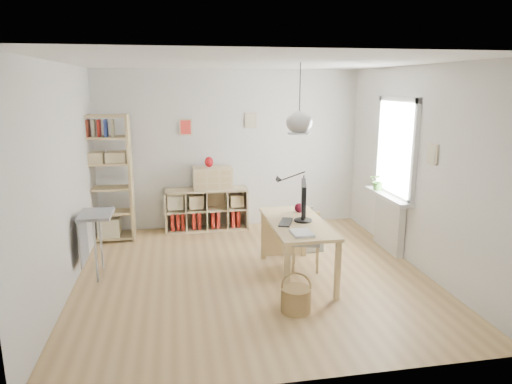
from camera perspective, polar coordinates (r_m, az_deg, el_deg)
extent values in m
plane|color=tan|center=(6.10, -0.44, -10.32)|extent=(4.50, 4.50, 0.00)
plane|color=white|center=(7.90, -3.22, 5.30)|extent=(4.50, 0.00, 4.50)
plane|color=white|center=(3.57, 5.65, -4.65)|extent=(4.50, 0.00, 4.50)
plane|color=white|center=(5.77, -23.06, 1.28)|extent=(0.00, 4.50, 4.50)
plane|color=white|center=(6.46, 19.64, 2.76)|extent=(0.00, 4.50, 4.50)
plane|color=white|center=(5.60, -0.49, 15.90)|extent=(4.50, 4.50, 0.00)
cylinder|color=black|center=(5.57, 5.51, 12.36)|extent=(0.01, 0.01, 0.68)
ellipsoid|color=silver|center=(5.58, 5.43, 8.66)|extent=(0.32, 0.32, 0.27)
cube|color=white|center=(6.95, 17.23, 5.29)|extent=(0.03, 1.00, 1.30)
cube|color=white|center=(6.46, 19.20, 4.59)|extent=(0.06, 0.08, 1.46)
cube|color=white|center=(7.42, 15.16, 5.90)|extent=(0.06, 0.08, 1.46)
cube|color=white|center=(6.88, 17.44, 10.99)|extent=(0.06, 1.16, 0.08)
cube|color=white|center=(7.06, 16.67, -0.26)|extent=(0.06, 1.16, 0.08)
cube|color=silver|center=(7.17, 16.28, -3.84)|extent=(0.10, 0.80, 0.80)
cube|color=white|center=(7.03, 16.14, -0.52)|extent=(0.22, 1.20, 0.06)
cube|color=#D7B57C|center=(5.82, 5.16, -3.89)|extent=(0.70, 1.50, 0.04)
cube|color=#D7B57C|center=(5.25, 3.89, -10.22)|extent=(0.06, 0.06, 0.71)
cube|color=#D7B57C|center=(6.52, 0.91, -5.40)|extent=(0.06, 0.06, 0.71)
cube|color=#D7B57C|center=(5.41, 10.15, -9.64)|extent=(0.06, 0.06, 0.71)
cube|color=#D7B57C|center=(6.66, 6.01, -5.08)|extent=(0.06, 0.06, 0.71)
cube|color=#C9B284|center=(7.95, -6.14, -4.59)|extent=(1.40, 0.38, 0.03)
cube|color=#C9B284|center=(7.77, -6.27, 0.26)|extent=(1.40, 0.38, 0.03)
cube|color=#C9B284|center=(7.84, -11.21, -2.40)|extent=(0.03, 0.38, 0.72)
cube|color=#C9B284|center=(7.92, -1.25, -1.97)|extent=(0.03, 0.38, 0.72)
cube|color=#C9B284|center=(8.02, -6.29, -1.85)|extent=(1.40, 0.02, 0.72)
cube|color=#9D1B11|center=(7.90, -10.39, -3.51)|extent=(0.06, 0.26, 0.30)
cube|color=#9D1B11|center=(7.90, -9.73, -3.49)|extent=(0.05, 0.26, 0.30)
cube|color=#9D1B11|center=(7.90, -9.15, -3.46)|extent=(0.05, 0.26, 0.30)
cube|color=#9D1B11|center=(7.91, -7.77, -3.41)|extent=(0.05, 0.26, 0.30)
cube|color=#9D1B11|center=(7.91, -7.12, -3.38)|extent=(0.05, 0.26, 0.30)
cube|color=#9D1B11|center=(7.92, -5.46, -3.30)|extent=(0.06, 0.26, 0.30)
cube|color=#9D1B11|center=(7.93, -4.81, -3.28)|extent=(0.06, 0.26, 0.30)
cube|color=#9D1B11|center=(7.96, -2.94, -3.19)|extent=(0.06, 0.26, 0.30)
cube|color=#9D1B11|center=(7.97, -2.30, -3.16)|extent=(0.05, 0.26, 0.30)
cube|color=#D7B57C|center=(7.60, -21.10, 1.43)|extent=(0.04, 0.38, 2.00)
cube|color=#D7B57C|center=(7.49, -15.39, 1.68)|extent=(0.04, 0.38, 2.00)
cube|color=#D7B57C|center=(7.77, -17.76, -5.31)|extent=(0.76, 0.38, 0.03)
cube|color=#D7B57C|center=(7.66, -17.97, -2.47)|extent=(0.76, 0.38, 0.03)
cube|color=#D7B57C|center=(7.56, -18.19, 0.44)|extent=(0.76, 0.38, 0.03)
cube|color=#D7B57C|center=(7.49, -18.41, 3.43)|extent=(0.76, 0.38, 0.03)
cube|color=#D7B57C|center=(7.44, -18.63, 6.46)|extent=(0.76, 0.38, 0.03)
cube|color=#D7B57C|center=(7.41, -18.82, 9.00)|extent=(0.76, 0.38, 0.03)
cube|color=navy|center=(7.47, -20.85, 7.44)|extent=(0.04, 0.18, 0.26)
cube|color=maroon|center=(7.45, -20.24, 7.48)|extent=(0.04, 0.18, 0.26)
cube|color=beige|center=(7.44, -19.63, 7.52)|extent=(0.04, 0.18, 0.26)
cube|color=#9D1B11|center=(7.43, -19.02, 7.56)|extent=(0.04, 0.18, 0.26)
cube|color=navy|center=(7.41, -18.25, 7.60)|extent=(0.04, 0.18, 0.26)
cube|color=beige|center=(7.40, -17.48, 7.65)|extent=(0.04, 0.18, 0.26)
cube|color=gray|center=(6.17, -19.40, -2.66)|extent=(0.40, 0.55, 0.04)
cylinder|color=silver|center=(6.09, -19.41, -7.03)|extent=(0.03, 0.03, 0.82)
cylinder|color=silver|center=(6.50, -18.82, -5.70)|extent=(0.03, 0.03, 0.82)
cube|color=gray|center=(6.30, -20.79, -5.61)|extent=(0.02, 0.50, 0.62)
cube|color=gray|center=(6.21, 6.26, -6.08)|extent=(0.46, 0.46, 0.05)
cube|color=#D7B57C|center=(6.14, 4.71, -8.38)|extent=(0.04, 0.04, 0.37)
cube|color=#D7B57C|center=(6.43, 4.80, -7.34)|extent=(0.04, 0.04, 0.37)
cube|color=#D7B57C|center=(6.14, 7.69, -8.45)|extent=(0.04, 0.04, 0.37)
cube|color=#D7B57C|center=(6.43, 7.64, -7.42)|extent=(0.04, 0.04, 0.37)
cube|color=#D7B57C|center=(6.31, 6.31, -3.92)|extent=(0.36, 0.13, 0.33)
cylinder|color=#A07848|center=(5.18, 5.01, -13.26)|extent=(0.33, 0.33, 0.27)
torus|color=#A07848|center=(5.11, 5.04, -11.70)|extent=(0.33, 0.11, 0.33)
cube|color=beige|center=(7.03, 5.72, -7.06)|extent=(0.60, 0.44, 0.02)
cube|color=beige|center=(6.89, 3.64, -6.24)|extent=(0.06, 0.39, 0.29)
cube|color=beige|center=(7.08, 7.80, -5.80)|extent=(0.06, 0.39, 0.29)
cube|color=beige|center=(6.82, 6.31, -6.50)|extent=(0.56, 0.07, 0.29)
cube|color=beige|center=(7.14, 5.21, -5.55)|extent=(0.56, 0.07, 0.29)
cube|color=beige|center=(7.21, 4.79, -3.11)|extent=(0.58, 0.24, 0.36)
sphere|color=yellow|center=(6.86, 4.88, -5.75)|extent=(0.13, 0.13, 0.13)
sphere|color=#1A6AB7|center=(7.04, 6.35, -5.30)|extent=(0.13, 0.13, 0.13)
sphere|color=red|center=(6.93, 5.67, -5.56)|extent=(0.13, 0.13, 0.13)
sphere|color=#30822F|center=(6.95, 7.19, -5.56)|extent=(0.13, 0.13, 0.13)
cylinder|color=black|center=(5.84, 5.89, -3.54)|extent=(0.23, 0.23, 0.02)
cylinder|color=black|center=(5.82, 5.91, -2.95)|extent=(0.05, 0.05, 0.10)
cube|color=black|center=(5.76, 5.97, -0.65)|extent=(0.20, 0.57, 0.38)
cube|color=black|center=(5.75, 3.74, -3.79)|extent=(0.27, 0.40, 0.02)
cylinder|color=black|center=(6.50, 5.92, -1.69)|extent=(0.07, 0.07, 0.04)
cylinder|color=black|center=(6.45, 5.96, 0.18)|extent=(0.02, 0.02, 0.44)
cone|color=black|center=(6.22, 2.97, 1.60)|extent=(0.11, 0.08, 0.10)
sphere|color=#450918|center=(6.21, 5.43, -1.99)|extent=(0.13, 0.13, 0.13)
cube|color=white|center=(5.34, 5.74, -5.13)|extent=(0.24, 0.30, 0.03)
cube|color=#C9B284|center=(7.73, -5.45, 1.76)|extent=(0.66, 0.31, 0.37)
ellipsoid|color=maroon|center=(7.68, -5.89, 3.76)|extent=(0.15, 0.15, 0.18)
imported|color=#3E742B|center=(7.24, 15.10, 1.35)|extent=(0.33, 0.31, 0.29)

